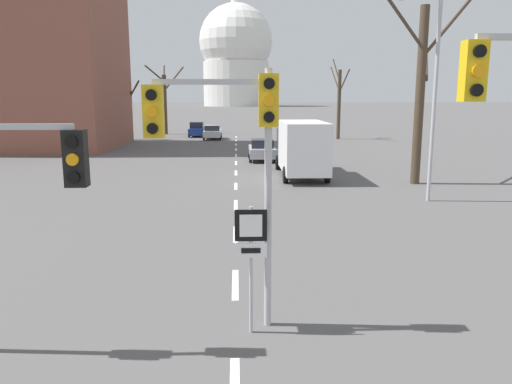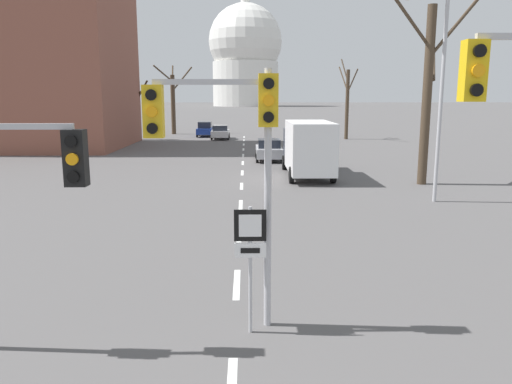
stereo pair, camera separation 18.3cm
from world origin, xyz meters
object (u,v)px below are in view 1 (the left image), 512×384
at_px(delivery_truck, 301,147).
at_px(sedan_near_right, 197,129).
at_px(traffic_signal_centre_tall, 229,134).
at_px(route_sign_post, 251,248).
at_px(street_lamp_right, 429,78).
at_px(sedan_near_left, 213,132).
at_px(traffic_signal_near_left, 7,174).
at_px(sedan_mid_centre, 262,150).

bearing_deg(delivery_truck, sedan_near_right, 105.57).
relative_size(traffic_signal_centre_tall, route_sign_post, 2.01).
bearing_deg(street_lamp_right, delivery_truck, 121.94).
relative_size(street_lamp_right, sedan_near_left, 2.03).
xyz_separation_m(traffic_signal_centre_tall, traffic_signal_near_left, (-3.71, -0.85, -0.60)).
xyz_separation_m(traffic_signal_centre_tall, sedan_near_left, (-2.43, 44.41, -3.04)).
height_order(traffic_signal_near_left, sedan_near_left, traffic_signal_near_left).
distance_m(traffic_signal_near_left, street_lamp_right, 17.46).
distance_m(traffic_signal_near_left, sedan_near_left, 45.35).
height_order(street_lamp_right, sedan_mid_centre, street_lamp_right).
bearing_deg(route_sign_post, sedan_mid_centre, 86.66).
relative_size(sedan_near_right, sedan_mid_centre, 1.04).
xyz_separation_m(route_sign_post, sedan_mid_centre, (1.54, 26.41, -0.92)).
distance_m(street_lamp_right, sedan_near_left, 34.62).
bearing_deg(sedan_mid_centre, sedan_near_left, 103.41).
bearing_deg(street_lamp_right, traffic_signal_near_left, -133.30).
xyz_separation_m(traffic_signal_near_left, sedan_near_left, (1.29, 45.26, -2.44)).
bearing_deg(sedan_near_left, sedan_mid_centre, -76.59).
distance_m(street_lamp_right, delivery_truck, 9.00).
height_order(traffic_signal_near_left, delivery_truck, traffic_signal_near_left).
height_order(route_sign_post, street_lamp_right, street_lamp_right).
bearing_deg(traffic_signal_near_left, street_lamp_right, 46.70).
bearing_deg(sedan_near_right, sedan_near_left, -62.19).
distance_m(traffic_signal_centre_tall, street_lamp_right, 14.40).
bearing_deg(sedan_mid_centre, traffic_signal_near_left, -101.85).
bearing_deg(route_sign_post, street_lamp_right, 57.24).
relative_size(street_lamp_right, sedan_near_right, 2.08).
distance_m(route_sign_post, sedan_near_right, 48.63).
height_order(sedan_near_left, delivery_truck, delivery_truck).
relative_size(route_sign_post, sedan_mid_centre, 0.62).
bearing_deg(traffic_signal_near_left, sedan_mid_centre, 78.15).
bearing_deg(sedan_mid_centre, sedan_near_right, 105.99).
bearing_deg(delivery_truck, street_lamp_right, -58.06).
height_order(traffic_signal_near_left, route_sign_post, traffic_signal_near_left).
relative_size(sedan_mid_centre, delivery_truck, 0.56).
relative_size(traffic_signal_centre_tall, sedan_mid_centre, 1.25).
height_order(traffic_signal_near_left, sedan_mid_centre, traffic_signal_near_left).
relative_size(traffic_signal_near_left, sedan_near_right, 1.02).
distance_m(street_lamp_right, sedan_near_right, 38.65).
distance_m(traffic_signal_centre_tall, traffic_signal_near_left, 3.86).
distance_m(sedan_near_left, sedan_near_right, 4.13).
height_order(street_lamp_right, sedan_near_right, street_lamp_right).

